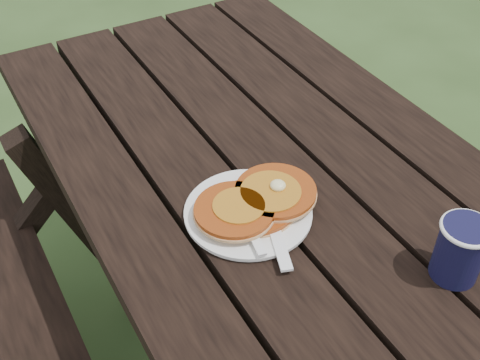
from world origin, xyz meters
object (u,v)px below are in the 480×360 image
plate (248,213)px  picnic_table (321,358)px  pancake_stack (257,202)px  coffee_cup (461,248)px

plate → picnic_table: bearing=-44.4°
picnic_table → pancake_stack: 0.43m
plate → pancake_stack: size_ratio=0.96×
picnic_table → plate: (-0.12, 0.11, 0.39)m
plate → coffee_cup: size_ratio=2.06×
plate → pancake_stack: (0.02, -0.00, 0.02)m
plate → coffee_cup: 0.35m
picnic_table → pancake_stack: size_ratio=7.92×
picnic_table → pancake_stack: bearing=131.0°
plate → coffee_cup: bearing=-52.0°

